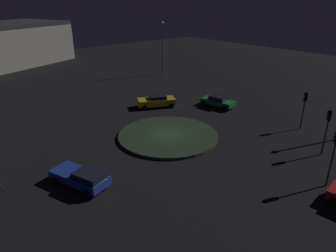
# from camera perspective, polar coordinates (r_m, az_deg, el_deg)

# --- Properties ---
(ground_plane) EXTENTS (115.74, 115.74, 0.00)m
(ground_plane) POSITION_cam_1_polar(r_m,az_deg,el_deg) (29.87, 0.00, -1.98)
(ground_plane) COLOR black
(roundabout_island) EXTENTS (9.63, 9.63, 0.27)m
(roundabout_island) POSITION_cam_1_polar(r_m,az_deg,el_deg) (29.81, 0.00, -1.75)
(roundabout_island) COLOR #263823
(roundabout_island) RESTS_ON ground_plane
(car_yellow) EXTENTS (4.90, 3.66, 1.48)m
(car_yellow) POSITION_cam_1_polar(r_m,az_deg,el_deg) (37.79, -2.13, 4.68)
(car_yellow) COLOR gold
(car_yellow) RESTS_ON ground_plane
(car_blue) EXTENTS (3.20, 4.76, 1.37)m
(car_blue) POSITION_cam_1_polar(r_m,az_deg,el_deg) (22.96, -15.69, -9.08)
(car_blue) COLOR #1E38A5
(car_blue) RESTS_ON ground_plane
(car_green) EXTENTS (2.55, 4.36, 1.41)m
(car_green) POSITION_cam_1_polar(r_m,az_deg,el_deg) (38.32, 9.28, 4.60)
(car_green) COLOR #1E7238
(car_green) RESTS_ON ground_plane
(traffic_light_southeast) EXTENTS (0.40, 0.37, 3.90)m
(traffic_light_southeast) POSITION_cam_1_polar(r_m,az_deg,el_deg) (33.49, 23.99, 3.90)
(traffic_light_southeast) COLOR #2D2D2D
(traffic_light_southeast) RESTS_ON ground_plane
(traffic_light_southeast_near) EXTENTS (0.37, 0.40, 4.06)m
(traffic_light_southeast_near) POSITION_cam_1_polar(r_m,az_deg,el_deg) (28.58, 27.50, 0.42)
(traffic_light_southeast_near) COLOR #2D2D2D
(traffic_light_southeast_near) RESTS_ON ground_plane
(traffic_light_south) EXTENTS (0.34, 0.38, 4.30)m
(traffic_light_south) POSITION_cam_1_polar(r_m,az_deg,el_deg) (23.85, 28.48, -3.56)
(traffic_light_south) COLOR #2D2D2D
(traffic_light_south) RESTS_ON ground_plane
(streetlamp_northeast) EXTENTS (0.54, 0.54, 8.87)m
(streetlamp_northeast) POSITION_cam_1_polar(r_m,az_deg,el_deg) (53.36, -1.02, 15.58)
(streetlamp_northeast) COLOR #4C4C51
(streetlamp_northeast) RESTS_ON ground_plane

